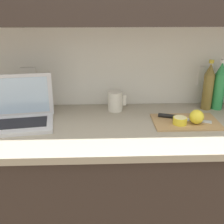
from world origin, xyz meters
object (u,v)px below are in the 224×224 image
laptop (20,113)px  bottle_oil_tall (219,87)px  bottle_water_clear (208,87)px  lemon_half_cut (180,121)px  measuring_cup (115,101)px  cutting_board (186,122)px  lemon_whole_beside (197,117)px  knife (175,117)px

laptop → bottle_oil_tall: size_ratio=1.25×
bottle_oil_tall → bottle_water_clear: bearing=180.0°
lemon_half_cut → bottle_water_clear: (0.22, 0.24, 0.11)m
laptop → measuring_cup: 0.54m
bottle_oil_tall → measuring_cup: size_ratio=2.62×
cutting_board → bottle_oil_tall: bottle_oil_tall is taller
measuring_cup → cutting_board: bearing=-28.1°
lemon_whole_beside → bottle_oil_tall: size_ratio=0.25×
laptop → lemon_half_cut: size_ratio=5.08×
measuring_cup → bottle_water_clear: bearing=0.5°
lemon_whole_beside → bottle_oil_tall: 0.32m
bottle_water_clear → cutting_board: bearing=-131.6°
cutting_board → lemon_half_cut: lemon_half_cut is taller
knife → bottle_water_clear: (0.23, 0.16, 0.12)m
cutting_board → measuring_cup: size_ratio=3.06×
cutting_board → lemon_half_cut: (-0.04, -0.04, 0.02)m
lemon_half_cut → lemon_whole_beside: size_ratio=0.97×
cutting_board → measuring_cup: 0.42m
knife → bottle_water_clear: bottle_water_clear is taller
laptop → bottle_oil_tall: (1.13, 0.18, 0.08)m
lemon_half_cut → lemon_whole_beside: lemon_whole_beside is taller
laptop → bottle_oil_tall: bottle_oil_tall is taller
bottle_oil_tall → measuring_cup: (-0.62, -0.00, -0.08)m
laptop → lemon_half_cut: 0.85m
cutting_board → lemon_whole_beside: lemon_whole_beside is taller
lemon_half_cut → lemon_whole_beside: (0.09, 0.00, 0.02)m
bottle_water_clear → measuring_cup: (-0.55, -0.00, -0.08)m
cutting_board → lemon_whole_beside: bearing=-37.1°
bottle_water_clear → knife: bearing=-144.3°
bottle_water_clear → lemon_whole_beside: bearing=-119.9°
measuring_cup → lemon_whole_beside: bearing=-29.1°
bottle_water_clear → lemon_half_cut: bearing=-133.1°
knife → lemon_half_cut: (0.01, -0.07, 0.01)m
bottle_oil_tall → measuring_cup: bearing=-179.6°
cutting_board → knife: (-0.05, 0.04, 0.01)m
bottle_oil_tall → laptop: bearing=-171.2°
knife → lemon_half_cut: size_ratio=3.79×
bottle_oil_tall → lemon_half_cut: bearing=-140.5°
laptop → cutting_board: (0.89, -0.03, -0.06)m
lemon_half_cut → bottle_oil_tall: size_ratio=0.25×
knife → bottle_oil_tall: 0.36m
laptop → lemon_half_cut: (0.84, -0.06, -0.03)m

